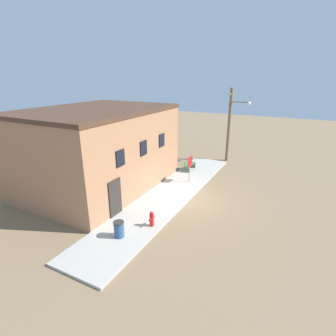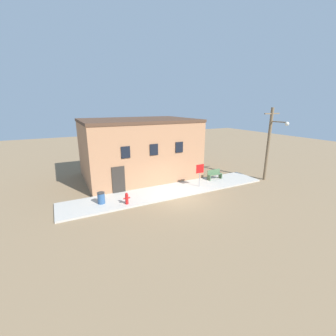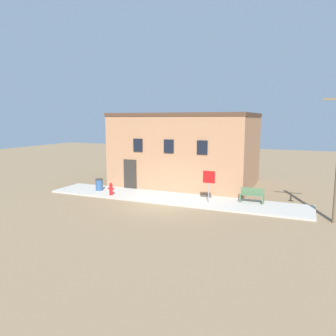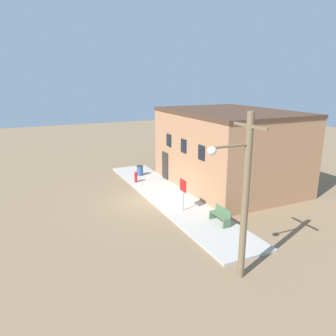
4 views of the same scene
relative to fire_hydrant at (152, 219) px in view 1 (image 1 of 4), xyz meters
name	(u,v)px [view 1 (image 1 of 4)]	position (x,y,z in m)	size (l,w,h in m)	color
ground_plane	(190,200)	(3.89, -0.51, -0.54)	(80.00, 80.00, 0.00)	#846B4C
sidewalk	(170,195)	(3.89, 0.95, -0.47)	(16.81, 2.91, 0.13)	#B2ADA3
brick_building	(99,149)	(3.10, 6.01, 2.21)	(10.12, 7.34, 5.48)	#A87551
fire_hydrant	(152,219)	(0.00, 0.00, 0.00)	(0.47, 0.22, 0.82)	red
stop_sign	(190,164)	(6.42, 0.61, 0.93)	(0.73, 0.06, 1.91)	gray
bench	(189,165)	(8.79, 1.63, 0.02)	(1.39, 0.44, 0.87)	#4C6B47
trash_bin	(119,229)	(-1.54, 0.90, 0.00)	(0.52, 0.52, 0.80)	#2D517F
utility_pole	(231,123)	(13.10, -0.41, 2.99)	(1.80, 1.83, 6.51)	brown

